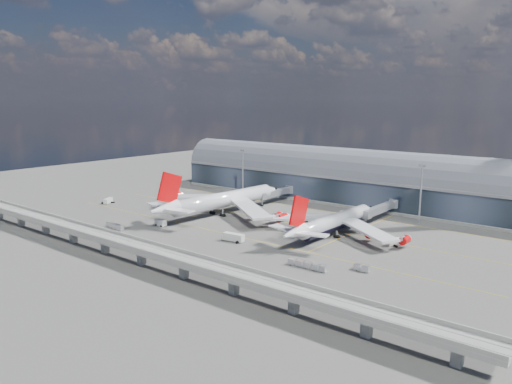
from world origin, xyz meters
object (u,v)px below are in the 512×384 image
Objects in this scene: floodlight_mast_left at (243,171)px; airliner_left at (220,200)px; cargo_train_0 at (115,226)px; service_truck_1 at (161,223)px; service_truck_2 at (234,237)px; cargo_train_1 at (307,265)px; cargo_train_2 at (362,268)px; airliner_right at (333,222)px; floodlight_mast_right at (421,192)px; service_truck_3 at (394,242)px; service_truck_4 at (303,226)px; service_truck_5 at (345,215)px; service_truck_0 at (108,201)px.

floodlight_mast_left reaches higher than airliner_left.
airliner_left is 49.38m from cargo_train_0.
service_truck_1 reaches higher than cargo_train_0.
service_truck_2 is 39.20m from cargo_train_1.
service_truck_1 is at bearing -77.33° from floodlight_mast_left.
airliner_left is 13.64× the size of cargo_train_2.
airliner_right reaches higher than service_truck_2.
floodlight_mast_right reaches higher than service_truck_3.
service_truck_4 is at bearing -131.42° from floodlight_mast_right.
floodlight_mast_left is at bearing -3.67° from cargo_train_0.
service_truck_5 is 100.92m from cargo_train_0.
airliner_right is 31.65m from service_truck_5.
service_truck_2 reaches higher than service_truck_4.
service_truck_0 is at bearing -140.59° from service_truck_3.
floodlight_mast_right reaches higher than airliner_left.
service_truck_3 is at bearing 0.80° from cargo_train_2.
cargo_train_1 is at bearing -74.28° from service_truck_3.
floodlight_mast_right is 84.69m from service_truck_2.
cargo_train_0 is at bearing 93.92° from cargo_train_2.
service_truck_1 is (-83.52, -73.34, -12.16)m from floodlight_mast_right.
floodlight_mast_left is at bearing 180.00° from floodlight_mast_right.
service_truck_0 reaches higher than service_truck_3.
floodlight_mast_right reaches higher than cargo_train_0.
airliner_left is (-78.26, -41.83, -6.82)m from floodlight_mast_right.
airliner_left is 44.31m from service_truck_4.
floodlight_mast_right is at bearing 1.86° from cargo_train_2.
service_truck_3 is 44.79m from service_truck_5.
airliner_right is at bearing 37.31° from cargo_train_2.
cargo_train_2 is (3.49, -32.80, -0.35)m from service_truck_3.
floodlight_mast_left is 4.48× the size of cargo_train_2.
airliner_left reaches higher than service_truck_0.
floodlight_mast_right is at bearing -49.13° from service_truck_1.
service_truck_5 is 71.62m from cargo_train_2.
service_truck_4 is (65.61, -38.98, -12.34)m from floodlight_mast_left.
cargo_train_2 is (53.08, 0.33, -0.62)m from service_truck_2.
airliner_left is 8.92× the size of service_truck_2.
airliner_left is 16.40× the size of service_truck_4.
airliner_left is 59.06m from airliner_right.
service_truck_4 reaches higher than cargo_train_0.
floodlight_mast_right is at bearing -6.27° from service_truck_0.
cargo_train_2 is at bearing -33.59° from service_truck_0.
cargo_train_2 reaches higher than cargo_train_0.
cargo_train_0 is at bearing 171.08° from service_truck_5.
floodlight_mast_right is at bearing 129.02° from service_truck_3.
service_truck_3 is at bearing -70.40° from cargo_train_0.
floodlight_mast_right is 40.37m from service_truck_3.
cargo_train_2 is at bearing -33.07° from floodlight_mast_left.
floodlight_mast_left is at bearing 112.61° from service_truck_5.
service_truck_5 is (69.84, -10.82, -12.26)m from floodlight_mast_left.
service_truck_3 is (83.64, 3.75, -5.47)m from airliner_left.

